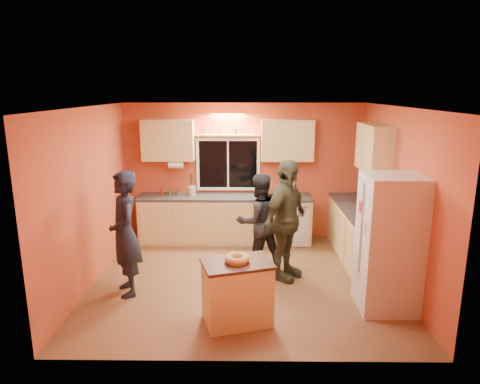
{
  "coord_description": "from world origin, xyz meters",
  "views": [
    {
      "loc": [
        0.02,
        -6.03,
        2.84
      ],
      "look_at": [
        -0.05,
        0.4,
        1.29
      ],
      "focal_mm": 32.0,
      "sensor_mm": 36.0,
      "label": 1
    }
  ],
  "objects_px": {
    "person_center": "(259,221)",
    "person_right": "(286,221)",
    "island": "(237,292)",
    "person_left": "(125,234)",
    "refrigerator": "(389,243)"
  },
  "relations": [
    {
      "from": "island",
      "to": "person_right",
      "type": "height_order",
      "value": "person_right"
    },
    {
      "from": "refrigerator",
      "to": "person_left",
      "type": "height_order",
      "value": "refrigerator"
    },
    {
      "from": "person_left",
      "to": "refrigerator",
      "type": "bearing_deg",
      "value": 59.13
    },
    {
      "from": "refrigerator",
      "to": "person_left",
      "type": "xyz_separation_m",
      "value": [
        -3.54,
        0.38,
        -0.02
      ]
    },
    {
      "from": "island",
      "to": "person_left",
      "type": "height_order",
      "value": "person_left"
    },
    {
      "from": "refrigerator",
      "to": "person_left",
      "type": "relative_size",
      "value": 1.02
    },
    {
      "from": "person_left",
      "to": "person_center",
      "type": "bearing_deg",
      "value": 91.55
    },
    {
      "from": "person_right",
      "to": "island",
      "type": "bearing_deg",
      "value": -173.71
    },
    {
      "from": "person_center",
      "to": "refrigerator",
      "type": "bearing_deg",
      "value": 119.1
    },
    {
      "from": "person_left",
      "to": "person_right",
      "type": "relative_size",
      "value": 0.96
    },
    {
      "from": "person_center",
      "to": "person_right",
      "type": "distance_m",
      "value": 0.59
    },
    {
      "from": "island",
      "to": "person_center",
      "type": "bearing_deg",
      "value": 62.83
    },
    {
      "from": "refrigerator",
      "to": "person_left",
      "type": "bearing_deg",
      "value": 173.89
    },
    {
      "from": "island",
      "to": "person_left",
      "type": "bearing_deg",
      "value": 136.93
    },
    {
      "from": "refrigerator",
      "to": "island",
      "type": "bearing_deg",
      "value": -168.47
    }
  ]
}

